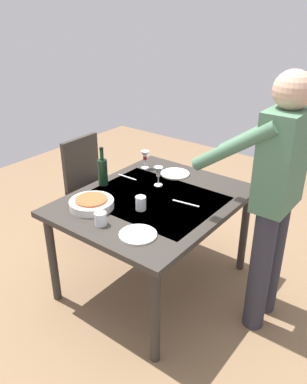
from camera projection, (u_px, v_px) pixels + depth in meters
ground_plane at (154, 282)px, 3.13m from camera, size 6.00×6.00×0.00m
dining_table at (154, 208)px, 2.83m from camera, size 1.30×1.06×0.74m
chair_near at (90, 181)px, 3.56m from camera, size 0.40×0.40×0.91m
person_server at (274, 192)px, 2.39m from camera, size 0.42×0.61×1.69m
wine_bottle at (103, 171)px, 2.96m from camera, size 0.07×0.07×0.30m
wine_glass_left at (158, 173)px, 2.94m from camera, size 0.07×0.07×0.15m
wine_glass_right at (145, 156)px, 3.24m from camera, size 0.07×0.07×0.15m
water_cup_near_left at (101, 219)px, 2.46m from camera, size 0.08×0.08×0.09m
water_cup_near_right at (141, 203)px, 2.63m from camera, size 0.07×0.07×0.10m
serving_bowl_pasta at (92, 203)px, 2.66m from camera, size 0.30×0.30×0.07m
dinner_plate_near at (138, 235)px, 2.36m from camera, size 0.23×0.23×0.01m
dinner_plate_far at (175, 174)px, 3.17m from camera, size 0.23×0.23×0.01m
table_knife at (186, 203)px, 2.72m from camera, size 0.04×0.20×0.00m
table_fork at (127, 177)px, 3.12m from camera, size 0.02×0.18×0.00m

